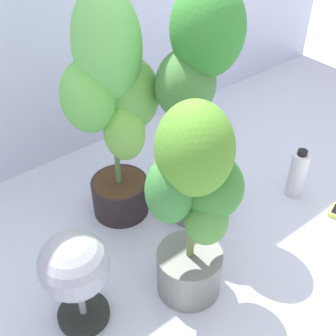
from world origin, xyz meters
TOP-DOWN VIEW (x-y plane):
  - ground_plane at (0.00, 0.00)m, footprint 8.00×8.00m
  - potted_plant_back_left at (-0.28, 0.34)m, footprint 0.42×0.32m
  - potted_plant_front_left at (-0.31, -0.15)m, footprint 0.35×0.33m
  - potted_plant_center at (-0.04, 0.14)m, footprint 0.36×0.33m
  - floor_fan at (-0.68, -0.01)m, footprint 0.31×0.31m
  - nutrient_bottle at (0.39, -0.05)m, footprint 0.08×0.08m

SIDE VIEW (x-z plane):
  - ground_plane at x=0.00m, z-range 0.00..0.00m
  - nutrient_bottle at x=0.39m, z-range -0.01..0.24m
  - floor_fan at x=-0.68m, z-range 0.06..0.45m
  - potted_plant_front_left at x=-0.31m, z-range 0.05..0.83m
  - potted_plant_back_left at x=-0.28m, z-range 0.06..1.03m
  - potted_plant_center at x=-0.04m, z-range 0.09..1.07m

